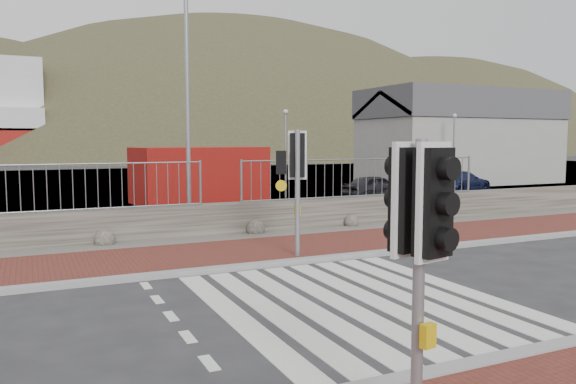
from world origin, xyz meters
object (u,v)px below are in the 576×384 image
streetlight (192,92)px  car_b (426,180)px  car_a (375,187)px  shipping_container (201,174)px  traffic_signal_far (296,166)px  traffic_signal_near (420,227)px  car_c (461,181)px

streetlight → car_b: (14.24, 7.20, -3.41)m
car_a → car_b: size_ratio=0.82×
shipping_container → traffic_signal_far: bearing=-106.0°
traffic_signal_near → traffic_signal_far: 7.84m
car_a → car_c: size_ratio=0.85×
car_a → traffic_signal_near: bearing=139.3°
streetlight → shipping_container: (2.53, 7.97, -2.87)m
traffic_signal_near → streetlight: bearing=72.3°
traffic_signal_near → car_b: 24.80m
shipping_container → car_b: shipping_container is taller
car_a → car_b: car_b is taller
traffic_signal_near → streetlight: 12.34m
car_c → traffic_signal_near: bearing=123.6°
traffic_signal_far → traffic_signal_near: bearing=96.8°
shipping_container → car_c: 13.64m
traffic_signal_far → car_a: bearing=-106.7°
traffic_signal_near → shipping_container: (3.82, 20.05, -0.76)m
traffic_signal_far → car_a: (8.98, 10.23, -1.57)m
traffic_signal_near → shipping_container: bearing=67.7°
traffic_signal_far → streetlight: bearing=-52.0°
shipping_container → car_c: (13.57, -1.26, -0.64)m
streetlight → car_b: 16.32m
shipping_container → car_b: size_ratio=1.44×
shipping_container → car_a: bearing=-26.9°
traffic_signal_near → car_b: (15.53, 19.29, -1.29)m
shipping_container → car_a: size_ratio=1.76×
shipping_container → traffic_signal_near: bearing=-110.3°
car_a → car_b: bearing=-77.0°
traffic_signal_near → streetlight: streetlight is taller
traffic_signal_far → car_b: 17.74m
traffic_signal_far → streetlight: (-1.10, 4.63, 1.94)m
traffic_signal_far → shipping_container: traffic_signal_far is taller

